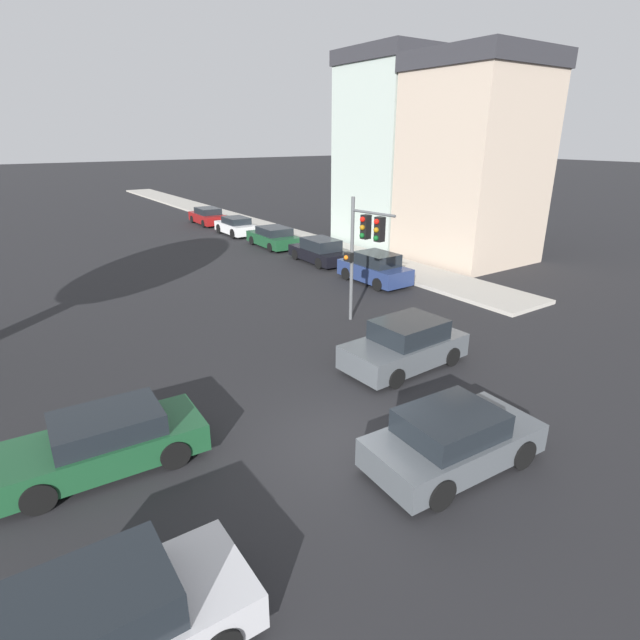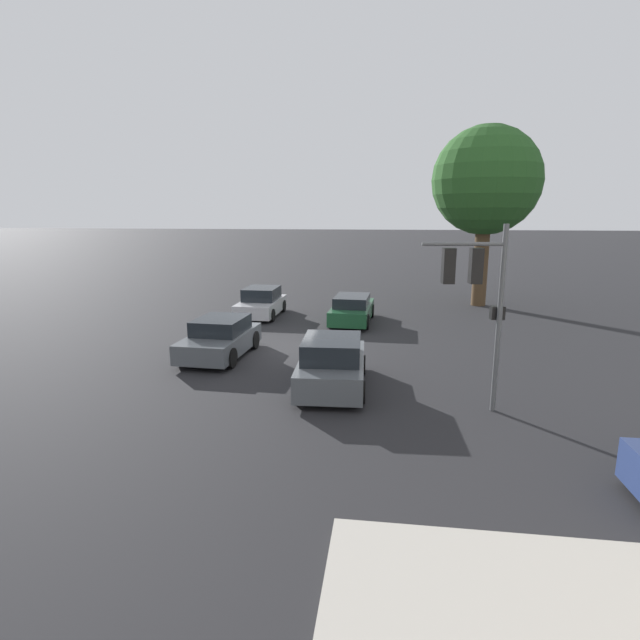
{
  "view_description": "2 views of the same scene",
  "coord_description": "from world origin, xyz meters",
  "px_view_note": "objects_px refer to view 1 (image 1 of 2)",
  "views": [
    {
      "loc": [
        -6.49,
        -8.28,
        7.13
      ],
      "look_at": [
        1.06,
        2.66,
        2.19
      ],
      "focal_mm": 28.0,
      "sensor_mm": 36.0,
      "label": 1
    },
    {
      "loc": [
        18.62,
        3.95,
        5.19
      ],
      "look_at": [
        2.34,
        1.75,
        1.68
      ],
      "focal_mm": 28.0,
      "sensor_mm": 36.0,
      "label": 2
    }
  ],
  "objects_px": {
    "crossing_car_0": "(405,345)",
    "parked_car_4": "(208,216)",
    "traffic_signal": "(364,239)",
    "parked_car_0": "(375,269)",
    "parked_car_2": "(273,237)",
    "parked_car_1": "(320,251)",
    "crossing_car_2": "(104,443)",
    "crossing_car_1": "(107,627)",
    "crossing_car_3": "(453,440)",
    "parked_car_3": "(236,226)"
  },
  "relations": [
    {
      "from": "crossing_car_2",
      "to": "parked_car_0",
      "type": "xyz_separation_m",
      "value": [
        14.92,
        8.14,
        0.09
      ]
    },
    {
      "from": "parked_car_3",
      "to": "crossing_car_0",
      "type": "bearing_deg",
      "value": 167.54
    },
    {
      "from": "traffic_signal",
      "to": "parked_car_0",
      "type": "bearing_deg",
      "value": -142.62
    },
    {
      "from": "crossing_car_2",
      "to": "crossing_car_3",
      "type": "height_order",
      "value": "crossing_car_3"
    },
    {
      "from": "crossing_car_3",
      "to": "crossing_car_2",
      "type": "bearing_deg",
      "value": 148.77
    },
    {
      "from": "parked_car_2",
      "to": "parked_car_4",
      "type": "bearing_deg",
      "value": 1.93
    },
    {
      "from": "traffic_signal",
      "to": "crossing_car_3",
      "type": "bearing_deg",
      "value": 56.33
    },
    {
      "from": "traffic_signal",
      "to": "parked_car_4",
      "type": "height_order",
      "value": "traffic_signal"
    },
    {
      "from": "crossing_car_0",
      "to": "parked_car_3",
      "type": "relative_size",
      "value": 1.04
    },
    {
      "from": "crossing_car_1",
      "to": "crossing_car_3",
      "type": "height_order",
      "value": "crossing_car_1"
    },
    {
      "from": "crossing_car_0",
      "to": "parked_car_1",
      "type": "relative_size",
      "value": 0.98
    },
    {
      "from": "crossing_car_2",
      "to": "parked_car_3",
      "type": "distance_m",
      "value": 28.32
    },
    {
      "from": "crossing_car_2",
      "to": "parked_car_2",
      "type": "bearing_deg",
      "value": -126.01
    },
    {
      "from": "crossing_car_1",
      "to": "crossing_car_2",
      "type": "bearing_deg",
      "value": 78.81
    },
    {
      "from": "parked_car_2",
      "to": "parked_car_3",
      "type": "height_order",
      "value": "parked_car_2"
    },
    {
      "from": "parked_car_0",
      "to": "parked_car_2",
      "type": "bearing_deg",
      "value": -1.24
    },
    {
      "from": "crossing_car_3",
      "to": "parked_car_1",
      "type": "relative_size",
      "value": 0.96
    },
    {
      "from": "traffic_signal",
      "to": "crossing_car_1",
      "type": "height_order",
      "value": "traffic_signal"
    },
    {
      "from": "crossing_car_3",
      "to": "parked_car_2",
      "type": "height_order",
      "value": "crossing_car_3"
    },
    {
      "from": "parked_car_1",
      "to": "parked_car_4",
      "type": "xyz_separation_m",
      "value": [
        -0.09,
        16.61,
        -0.01
      ]
    },
    {
      "from": "crossing_car_3",
      "to": "parked_car_1",
      "type": "height_order",
      "value": "parked_car_1"
    },
    {
      "from": "traffic_signal",
      "to": "parked_car_2",
      "type": "bearing_deg",
      "value": -113.79
    },
    {
      "from": "parked_car_3",
      "to": "parked_car_4",
      "type": "relative_size",
      "value": 0.92
    },
    {
      "from": "crossing_car_0",
      "to": "parked_car_2",
      "type": "height_order",
      "value": "crossing_car_0"
    },
    {
      "from": "traffic_signal",
      "to": "crossing_car_2",
      "type": "relative_size",
      "value": 1.1
    },
    {
      "from": "parked_car_3",
      "to": "traffic_signal",
      "type": "bearing_deg",
      "value": 168.69
    },
    {
      "from": "crossing_car_1",
      "to": "parked_car_0",
      "type": "height_order",
      "value": "parked_car_0"
    },
    {
      "from": "crossing_car_0",
      "to": "parked_car_4",
      "type": "height_order",
      "value": "crossing_car_0"
    },
    {
      "from": "parked_car_0",
      "to": "crossing_car_1",
      "type": "bearing_deg",
      "value": 128.28
    },
    {
      "from": "crossing_car_2",
      "to": "parked_car_1",
      "type": "distance_m",
      "value": 20.1
    },
    {
      "from": "crossing_car_1",
      "to": "parked_car_4",
      "type": "xyz_separation_m",
      "value": [
        15.99,
        34.67,
        -0.02
      ]
    },
    {
      "from": "parked_car_2",
      "to": "parked_car_1",
      "type": "bearing_deg",
      "value": -177.73
    },
    {
      "from": "traffic_signal",
      "to": "parked_car_4",
      "type": "distance_m",
      "value": 26.54
    },
    {
      "from": "crossing_car_2",
      "to": "crossing_car_0",
      "type": "bearing_deg",
      "value": -176.95
    },
    {
      "from": "crossing_car_1",
      "to": "crossing_car_2",
      "type": "xyz_separation_m",
      "value": [
        1.01,
        4.77,
        -0.03
      ]
    },
    {
      "from": "crossing_car_3",
      "to": "parked_car_3",
      "type": "xyz_separation_m",
      "value": [
        8.33,
        28.54,
        -0.03
      ]
    },
    {
      "from": "crossing_car_0",
      "to": "crossing_car_2",
      "type": "xyz_separation_m",
      "value": [
        -9.31,
        -0.05,
        -0.08
      ]
    },
    {
      "from": "crossing_car_1",
      "to": "crossing_car_2",
      "type": "relative_size",
      "value": 0.9
    },
    {
      "from": "traffic_signal",
      "to": "parked_car_2",
      "type": "relative_size",
      "value": 1.12
    },
    {
      "from": "parked_car_0",
      "to": "parked_car_1",
      "type": "bearing_deg",
      "value": -2.34
    },
    {
      "from": "crossing_car_0",
      "to": "crossing_car_3",
      "type": "bearing_deg",
      "value": 55.32
    },
    {
      "from": "parked_car_1",
      "to": "parked_car_4",
      "type": "distance_m",
      "value": 16.61
    },
    {
      "from": "crossing_car_0",
      "to": "crossing_car_1",
      "type": "bearing_deg",
      "value": 22.56
    },
    {
      "from": "crossing_car_1",
      "to": "parked_car_0",
      "type": "bearing_deg",
      "value": 39.73
    },
    {
      "from": "crossing_car_0",
      "to": "crossing_car_3",
      "type": "height_order",
      "value": "crossing_car_0"
    },
    {
      "from": "crossing_car_3",
      "to": "parked_car_3",
      "type": "bearing_deg",
      "value": 76.68
    },
    {
      "from": "crossing_car_1",
      "to": "parked_car_3",
      "type": "relative_size",
      "value": 0.99
    },
    {
      "from": "crossing_car_0",
      "to": "crossing_car_2",
      "type": "bearing_deg",
      "value": -2.15
    },
    {
      "from": "parked_car_0",
      "to": "parked_car_4",
      "type": "distance_m",
      "value": 21.77
    },
    {
      "from": "crossing_car_1",
      "to": "traffic_signal",
      "type": "bearing_deg",
      "value": 37.37
    }
  ]
}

